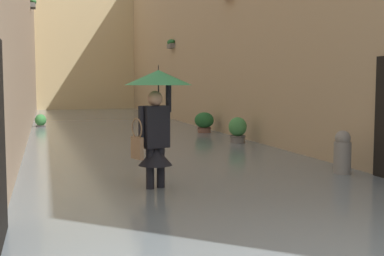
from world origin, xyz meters
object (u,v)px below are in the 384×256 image
(potted_plant_mid_left, at_px, (238,133))
(mooring_bollard, at_px, (342,158))
(person_wading, at_px, (157,107))
(potted_plant_far_right, at_px, (41,123))
(potted_plant_near_left, at_px, (204,124))

(potted_plant_mid_left, xyz_separation_m, mooring_bollard, (-0.06, 4.70, -0.01))
(person_wading, bearing_deg, mooring_bollard, -175.40)
(mooring_bollard, bearing_deg, potted_plant_far_right, -65.99)
(potted_plant_far_right, bearing_deg, mooring_bollard, 114.01)
(potted_plant_far_right, height_order, potted_plant_mid_left, potted_plant_mid_left)
(potted_plant_far_right, xyz_separation_m, potted_plant_near_left, (-5.00, 3.66, 0.14))
(potted_plant_far_right, xyz_separation_m, potted_plant_mid_left, (-4.97, 6.59, 0.13))
(potted_plant_far_right, distance_m, mooring_bollard, 12.35)
(person_wading, relative_size, potted_plant_mid_left, 2.28)
(potted_plant_mid_left, distance_m, mooring_bollard, 4.70)
(potted_plant_near_left, xyz_separation_m, mooring_bollard, (-0.03, 7.63, -0.02))
(person_wading, bearing_deg, potted_plant_near_left, -112.53)
(person_wading, height_order, mooring_bollard, person_wading)
(mooring_bollard, bearing_deg, potted_plant_mid_left, -89.32)
(person_wading, xyz_separation_m, mooring_bollard, (-3.30, -0.27, -0.93))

